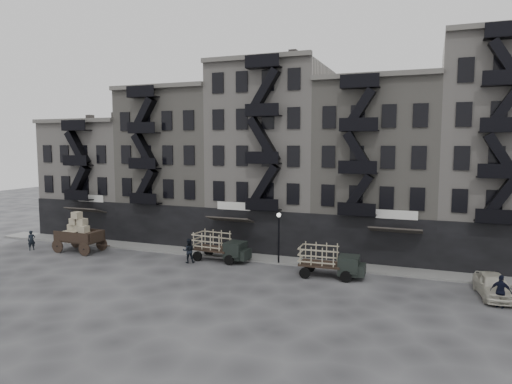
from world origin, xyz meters
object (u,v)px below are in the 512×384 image
(horse, at_px, (71,236))
(wagon, at_px, (78,229))
(car_east, at_px, (493,285))
(policeman, at_px, (501,291))
(stake_truck_west, at_px, (220,245))
(pedestrian_mid, at_px, (189,251))
(stake_truck_east, at_px, (330,259))
(pedestrian_west, at_px, (32,240))

(horse, relative_size, wagon, 0.42)
(car_east, height_order, policeman, policeman)
(stake_truck_west, xyz_separation_m, pedestrian_mid, (-2.17, -1.53, -0.38))
(stake_truck_east, height_order, car_east, stake_truck_east)
(car_east, bearing_deg, wagon, 172.31)
(wagon, distance_m, car_east, 33.98)
(horse, height_order, car_east, horse)
(stake_truck_east, distance_m, policeman, 11.24)
(horse, bearing_deg, car_east, -101.60)
(horse, xyz_separation_m, car_east, (36.93, -2.51, -0.00))
(stake_truck_west, relative_size, pedestrian_mid, 2.45)
(horse, distance_m, pedestrian_mid, 14.51)
(wagon, bearing_deg, stake_truck_east, 1.91)
(wagon, bearing_deg, car_east, 0.77)
(stake_truck_west, bearing_deg, wagon, -168.55)
(wagon, xyz_separation_m, stake_truck_east, (23.18, 0.24, -0.73))
(pedestrian_west, relative_size, policeman, 0.92)
(stake_truck_west, distance_m, pedestrian_west, 18.28)
(stake_truck_east, bearing_deg, horse, 173.44)
(pedestrian_west, relative_size, pedestrian_mid, 0.91)
(pedestrian_west, bearing_deg, pedestrian_mid, -54.89)
(horse, bearing_deg, stake_truck_east, -101.97)
(pedestrian_west, bearing_deg, wagon, -45.60)
(policeman, bearing_deg, pedestrian_mid, 11.28)
(car_east, bearing_deg, stake_truck_east, 169.85)
(pedestrian_mid, bearing_deg, stake_truck_west, -173.28)
(car_east, bearing_deg, policeman, -91.80)
(stake_truck_west, xyz_separation_m, pedestrian_west, (-18.06, -2.79, -0.47))
(pedestrian_west, bearing_deg, policeman, -61.16)
(horse, bearing_deg, policeman, -104.57)
(horse, relative_size, pedestrian_mid, 0.91)
(wagon, relative_size, car_east, 0.96)
(stake_truck_east, bearing_deg, policeman, -15.26)
(car_east, xyz_separation_m, pedestrian_mid, (-22.56, 0.47, 0.24))
(pedestrian_west, height_order, policeman, policeman)
(stake_truck_west, height_order, car_east, stake_truck_west)
(wagon, xyz_separation_m, pedestrian_mid, (11.39, 0.15, -1.08))
(pedestrian_west, bearing_deg, stake_truck_west, -50.65)
(stake_truck_west, bearing_deg, pedestrian_mid, -140.51)
(horse, bearing_deg, pedestrian_west, 147.53)
(policeman, bearing_deg, horse, 10.51)
(pedestrian_mid, bearing_deg, stake_truck_east, 152.06)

